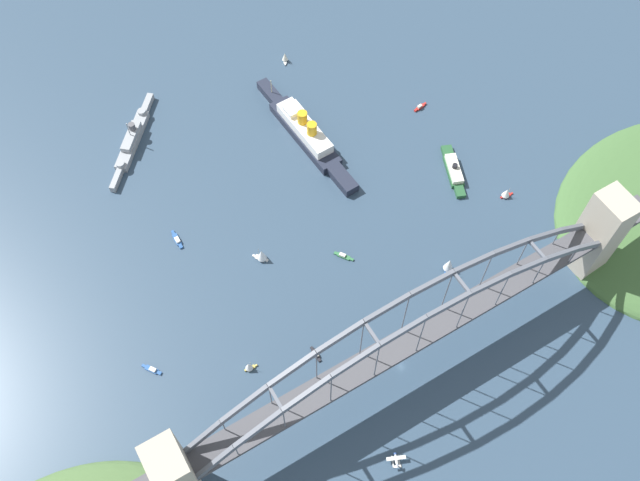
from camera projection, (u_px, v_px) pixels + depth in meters
ground_plane at (401, 366)px, 341.96m from camera, size 1400.00×1400.00×0.00m
harbor_arch_bridge at (408, 341)px, 314.91m from camera, size 296.94×19.10×70.52m
ocean_liner at (305, 132)px, 413.05m from camera, size 16.21×102.15×19.69m
naval_cruiser at (132, 139)px, 413.35m from camera, size 51.26×58.83×17.67m
harbor_ferry_steamer at (454, 170)px, 402.35m from camera, size 19.68×37.00×7.60m
seaplane_taxiing_near_bridge at (396, 460)px, 316.12m from camera, size 9.00×7.15×4.92m
small_boat_0 at (177, 240)px, 379.26m from camera, size 2.88×12.90×2.16m
small_boat_1 at (261, 255)px, 369.72m from camera, size 7.53×8.44×10.17m
small_boat_2 at (449, 265)px, 365.91m from camera, size 8.33×8.07×11.37m
small_boat_3 at (316, 354)px, 344.36m from camera, size 2.34×8.95×2.14m
small_boat_4 at (152, 370)px, 340.26m from camera, size 7.64×9.98×1.99m
small_boat_5 at (420, 107)px, 429.46m from camera, size 10.04×3.16×2.66m
small_boat_6 at (506, 193)px, 392.33m from camera, size 8.16×4.96×7.46m
small_boat_7 at (343, 256)px, 373.89m from camera, size 7.78×10.29×2.12m
small_boat_8 at (249, 366)px, 338.16m from camera, size 6.88×4.01×7.46m
small_boat_9 at (285, 57)px, 448.32m from camera, size 5.25×6.69×7.79m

